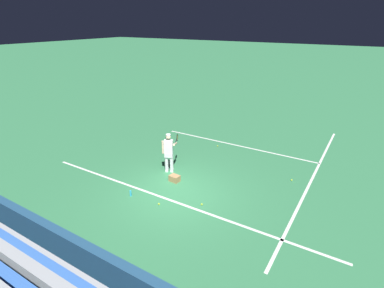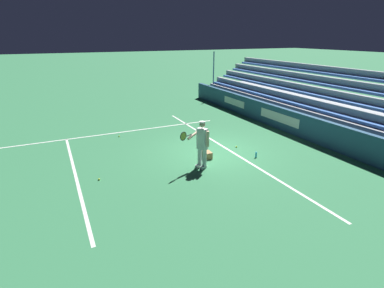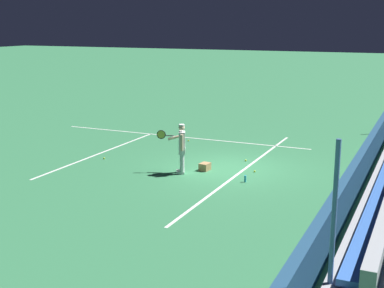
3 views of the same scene
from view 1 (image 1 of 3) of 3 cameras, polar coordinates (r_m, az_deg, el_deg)
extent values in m
plane|color=#337A4C|center=(11.43, -2.87, -9.40)|extent=(160.00, 160.00, 0.00)
cube|color=white|center=(11.08, -4.35, -10.54)|extent=(12.00, 0.10, 0.01)
cube|color=white|center=(13.48, 22.04, -5.87)|extent=(0.10, 12.00, 0.01)
cube|color=white|center=(15.76, 8.43, -0.22)|extent=(8.22, 0.10, 0.01)
cube|color=navy|center=(8.55, -21.03, -19.27)|extent=(20.48, 0.24, 1.10)
cube|color=silver|center=(7.83, -14.25, -22.33)|extent=(2.80, 0.01, 0.44)
cube|color=blue|center=(7.79, -27.73, -19.27)|extent=(19.07, 0.40, 0.12)
cube|color=#9EA3A8|center=(7.61, -29.78, -19.39)|extent=(19.46, 0.24, 0.45)
cylinder|color=silver|center=(12.81, -4.88, -3.47)|extent=(0.15, 0.15, 0.88)
cylinder|color=silver|center=(12.77, -3.91, -3.53)|extent=(0.15, 0.15, 0.88)
cube|color=white|center=(13.04, -4.77, -4.92)|extent=(0.22, 0.30, 0.09)
cube|color=white|center=(13.00, -3.81, -4.98)|extent=(0.22, 0.30, 0.09)
cube|color=silver|center=(12.63, -4.44, -2.03)|extent=(0.40, 0.34, 0.20)
cube|color=white|center=(12.48, -4.49, -0.49)|extent=(0.41, 0.34, 0.58)
sphere|color=beige|center=(12.33, -4.54, 1.37)|extent=(0.21, 0.21, 0.21)
cylinder|color=white|center=(12.30, -4.56, 1.76)|extent=(0.20, 0.20, 0.05)
cylinder|color=beige|center=(12.55, -5.58, -0.60)|extent=(0.09, 0.09, 0.56)
cylinder|color=beige|center=(12.60, -3.23, 0.02)|extent=(0.32, 0.57, 0.24)
cylinder|color=black|center=(12.80, -3.04, 0.63)|extent=(0.15, 0.29, 0.03)
torus|color=black|center=(13.04, -2.83, 1.25)|extent=(0.15, 0.30, 0.31)
cylinder|color=#D6D14C|center=(13.04, -2.83, 1.25)|extent=(0.12, 0.25, 0.27)
cube|color=#A87F51|center=(12.17, -3.34, -6.54)|extent=(0.43, 0.34, 0.26)
sphere|color=#CCE533|center=(10.84, -6.33, -11.28)|extent=(0.07, 0.07, 0.07)
sphere|color=#CCE533|center=(15.47, 4.90, -0.37)|extent=(0.07, 0.07, 0.07)
sphere|color=#CCE533|center=(10.76, 1.87, -11.42)|extent=(0.07, 0.07, 0.07)
sphere|color=#CCE533|center=(12.88, 18.45, -6.52)|extent=(0.07, 0.07, 0.07)
cylinder|color=#33B2E5|center=(11.45, -11.61, -9.18)|extent=(0.07, 0.07, 0.22)
camera|label=2|loc=(20.90, -17.70, 17.33)|focal=28.00mm
camera|label=3|loc=(22.89, -55.85, 10.53)|focal=50.00mm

